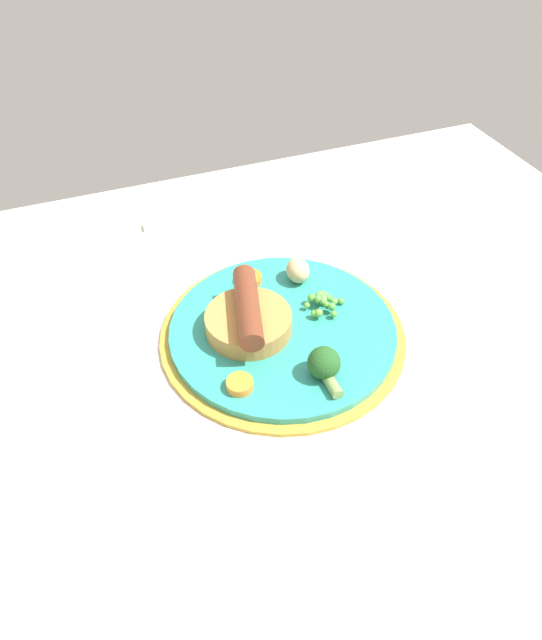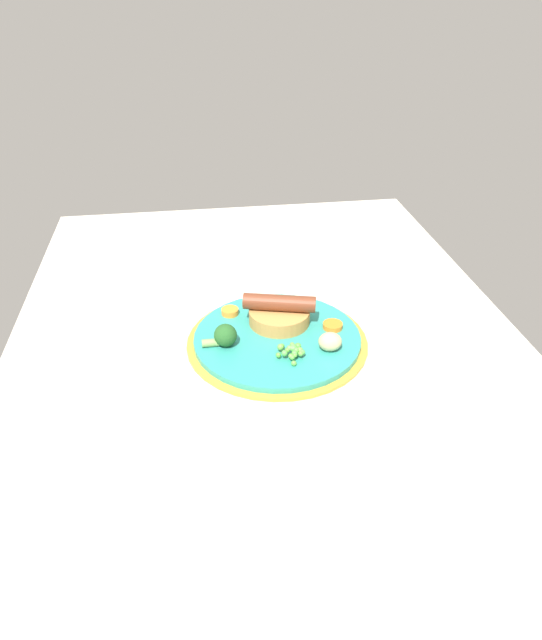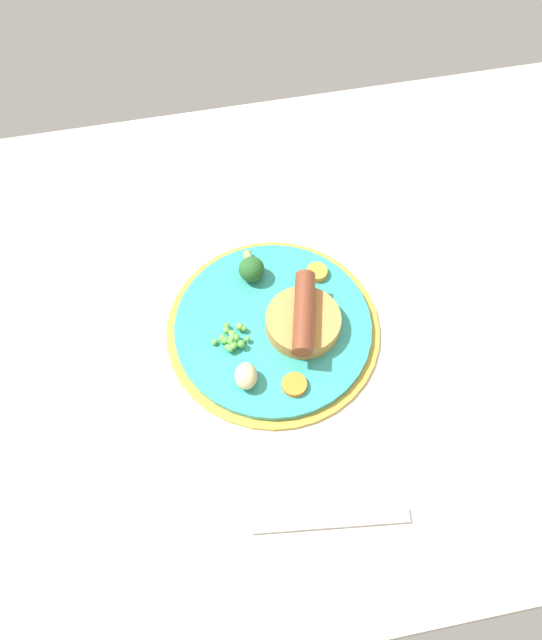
{
  "view_description": "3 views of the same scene",
  "coord_description": "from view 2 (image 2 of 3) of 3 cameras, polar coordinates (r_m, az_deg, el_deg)",
  "views": [
    {
      "loc": [
        -15.19,
        -40.96,
        49.28
      ],
      "look_at": [
        1.06,
        1.59,
        5.68
      ],
      "focal_mm": 32.0,
      "sensor_mm": 36.0,
      "label": 1
    },
    {
      "loc": [
        73.71,
        -10.12,
        53.3
      ],
      "look_at": [
        2.24,
        0.39,
        7.24
      ],
      "focal_mm": 32.0,
      "sensor_mm": 36.0,
      "label": 2
    },
    {
      "loc": [
        11.35,
        45.37,
        84.51
      ],
      "look_at": [
        2.58,
        1.03,
        5.4
      ],
      "focal_mm": 40.0,
      "sensor_mm": 36.0,
      "label": 3
    }
  ],
  "objects": [
    {
      "name": "carrot_slice_0",
      "position": [
        0.89,
        6.19,
        -0.56
      ],
      "size": [
        3.49,
        3.49,
        0.82
      ],
      "primitive_type": "cylinder",
      "rotation": [
        0.0,
        0.0,
        6.14
      ],
      "color": "orange",
      "rests_on": "dinner_plate"
    },
    {
      "name": "sausage_pudding",
      "position": [
        0.89,
        0.84,
        0.75
      ],
      "size": [
        9.61,
        11.55,
        4.85
      ],
      "rotation": [
        0.0,
        0.0,
        1.32
      ],
      "color": "#BC8442",
      "rests_on": "dinner_plate"
    },
    {
      "name": "broccoli_floret_near",
      "position": [
        0.85,
        -4.7,
        -1.6
      ],
      "size": [
        3.43,
        5.27,
        3.43
      ],
      "rotation": [
        0.0,
        0.0,
        1.58
      ],
      "color": "#235623",
      "rests_on": "dinner_plate"
    },
    {
      "name": "potato_chunk_0",
      "position": [
        0.84,
        5.92,
        -2.16
      ],
      "size": [
        3.15,
        3.74,
        2.89
      ],
      "primitive_type": "ellipsoid",
      "rotation": [
        0.0,
        0.0,
        4.6
      ],
      "color": "#CCB77F",
      "rests_on": "dinner_plate"
    },
    {
      "name": "carrot_slice_3",
      "position": [
        0.92,
        -4.13,
        0.86
      ],
      "size": [
        3.87,
        3.87,
        0.96
      ],
      "primitive_type": "cylinder",
      "rotation": [
        0.0,
        0.0,
        5.62
      ],
      "color": "orange",
      "rests_on": "dinner_plate"
    },
    {
      "name": "dinner_plate",
      "position": [
        0.88,
        0.62,
        -2.03
      ],
      "size": [
        27.79,
        27.79,
        1.4
      ],
      "color": "#B79333",
      "rests_on": "dining_table"
    },
    {
      "name": "fork",
      "position": [
        0.96,
        15.75,
        -0.31
      ],
      "size": [
        18.06,
        3.77,
        0.6
      ],
      "primitive_type": "cube",
      "rotation": [
        0.0,
        0.0,
        -0.12
      ],
      "color": "silver",
      "rests_on": "dining_table"
    },
    {
      "name": "dining_table",
      "position": [
        0.91,
        -0.45,
        -2.33
      ],
      "size": [
        110.0,
        80.0,
        3.0
      ],
      "primitive_type": "cube",
      "color": "beige",
      "rests_on": "ground"
    },
    {
      "name": "pea_pile",
      "position": [
        0.82,
        2.14,
        -3.07
      ],
      "size": [
        4.9,
        4.28,
        1.84
      ],
      "color": "#5FAD4C",
      "rests_on": "dinner_plate"
    }
  ]
}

